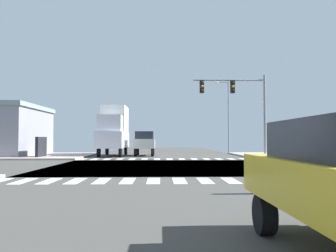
# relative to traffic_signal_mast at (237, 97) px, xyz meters

# --- Properties ---
(ground) EXTENTS (90.00, 90.00, 0.05)m
(ground) POSITION_rel_traffic_signal_mast_xyz_m (-5.72, -6.99, -5.00)
(ground) COLOR #42403D
(sidewalk_corner_ne) EXTENTS (12.00, 12.00, 0.14)m
(sidewalk_corner_ne) POSITION_rel_traffic_signal_mast_xyz_m (7.28, 5.01, -4.90)
(sidewalk_corner_ne) COLOR #A09B91
(sidewalk_corner_ne) RESTS_ON ground
(sidewalk_corner_nw) EXTENTS (12.00, 12.00, 0.14)m
(sidewalk_corner_nw) POSITION_rel_traffic_signal_mast_xyz_m (-18.72, 5.01, -4.90)
(sidewalk_corner_nw) COLOR #A2948B
(sidewalk_corner_nw) RESTS_ON ground
(crosswalk_near) EXTENTS (13.50, 2.00, 0.01)m
(crosswalk_near) POSITION_rel_traffic_signal_mast_xyz_m (-5.97, -14.29, -4.97)
(crosswalk_near) COLOR silver
(crosswalk_near) RESTS_ON ground
(crosswalk_far) EXTENTS (13.50, 2.00, 0.01)m
(crosswalk_far) POSITION_rel_traffic_signal_mast_xyz_m (-5.97, 0.31, -4.97)
(crosswalk_far) COLOR silver
(crosswalk_far) RESTS_ON ground
(traffic_signal_mast) EXTENTS (5.88, 0.55, 6.77)m
(traffic_signal_mast) POSITION_rel_traffic_signal_mast_xyz_m (0.00, 0.00, 0.00)
(traffic_signal_mast) COLOR gray
(traffic_signal_mast) RESTS_ON ground
(street_lamp) EXTENTS (1.78, 0.32, 8.59)m
(street_lamp) POSITION_rel_traffic_signal_mast_xyz_m (1.80, 14.09, 0.12)
(street_lamp) COLOR gray
(street_lamp) RESTS_ON ground
(box_truck_crossing_1) EXTENTS (2.40, 7.20, 4.85)m
(box_truck_crossing_1) POSITION_rel_traffic_signal_mast_xyz_m (-10.72, 6.04, -2.41)
(box_truck_crossing_1) COLOR black
(box_truck_crossing_1) RESTS_ON ground
(suv_leading_1) EXTENTS (1.96, 4.60, 2.34)m
(suv_leading_1) POSITION_rel_traffic_signal_mast_xyz_m (-7.72, 6.16, -3.58)
(suv_leading_1) COLOR black
(suv_leading_1) RESTS_ON ground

